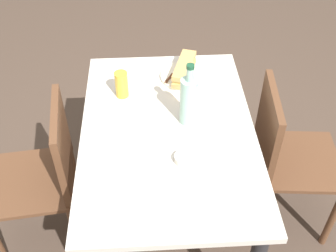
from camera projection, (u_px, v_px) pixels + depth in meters
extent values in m
plane|color=#47382D|center=(168.00, 227.00, 2.31)|extent=(8.00, 8.00, 0.00)
cube|color=beige|center=(168.00, 132.00, 1.82)|extent=(1.12, 0.74, 0.03)
cylinder|color=#262628|center=(217.00, 117.00, 2.45)|extent=(0.06, 0.06, 0.71)
cylinder|color=#262628|center=(109.00, 121.00, 2.42)|extent=(0.06, 0.06, 0.71)
cube|color=brown|center=(30.00, 182.00, 1.98)|extent=(0.44, 0.44, 0.02)
cube|color=brown|center=(62.00, 146.00, 1.86)|extent=(0.38, 0.07, 0.40)
cylinder|color=brown|center=(7.00, 187.00, 2.25)|extent=(0.04, 0.04, 0.43)
cylinder|color=brown|center=(76.00, 178.00, 2.29)|extent=(0.04, 0.04, 0.43)
cylinder|color=brown|center=(76.00, 235.00, 2.03)|extent=(0.04, 0.04, 0.43)
cube|color=brown|center=(299.00, 160.00, 2.08)|extent=(0.43, 0.43, 0.02)
cube|color=brown|center=(268.00, 129.00, 1.94)|extent=(0.38, 0.06, 0.40)
cylinder|color=brown|center=(332.00, 218.00, 2.10)|extent=(0.04, 0.04, 0.43)
cylinder|color=brown|center=(316.00, 164.00, 2.36)|extent=(0.04, 0.04, 0.43)
cylinder|color=brown|center=(260.00, 216.00, 2.11)|extent=(0.04, 0.04, 0.43)
cylinder|color=brown|center=(252.00, 163.00, 2.37)|extent=(0.04, 0.04, 0.43)
cylinder|color=silver|center=(184.00, 76.00, 2.07)|extent=(0.23, 0.23, 0.01)
cube|color=tan|center=(184.00, 73.00, 2.06)|extent=(0.25, 0.14, 0.02)
cube|color=#DBC66B|center=(184.00, 69.00, 2.05)|extent=(0.23, 0.13, 0.02)
cube|color=tan|center=(184.00, 65.00, 2.03)|extent=(0.25, 0.14, 0.02)
cube|color=silver|center=(177.00, 69.00, 2.10)|extent=(0.09, 0.06, 0.00)
cube|color=#59331E|center=(169.00, 78.00, 2.04)|extent=(0.07, 0.05, 0.01)
cylinder|color=#99C6B7|center=(189.00, 102.00, 1.77)|extent=(0.08, 0.08, 0.22)
cylinder|color=#99C6B7|center=(190.00, 74.00, 1.67)|extent=(0.03, 0.03, 0.06)
cylinder|color=#19472D|center=(190.00, 67.00, 1.65)|extent=(0.03, 0.03, 0.02)
cylinder|color=gold|center=(122.00, 84.00, 1.93)|extent=(0.06, 0.06, 0.13)
cylinder|color=silver|center=(184.00, 159.00, 1.66)|extent=(0.08, 0.08, 0.03)
cube|color=white|center=(217.00, 179.00, 1.60)|extent=(0.16, 0.16, 0.00)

